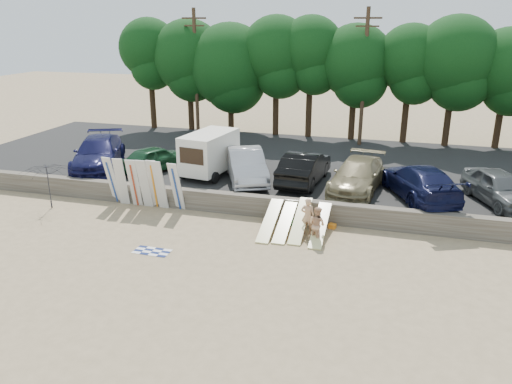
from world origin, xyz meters
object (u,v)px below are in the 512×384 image
car_5 (419,182)px  cooler (291,221)px  box_trailer (210,152)px  beachgoer_b (317,224)px  car_4 (357,175)px  car_1 (156,158)px  car_3 (304,167)px  car_6 (499,188)px  car_2 (246,165)px  beach_umbrella (48,186)px  car_0 (98,153)px  beachgoer_a (308,216)px

car_5 → cooler: size_ratio=14.77×
car_5 → cooler: 6.63m
box_trailer → beachgoer_b: (6.92, -5.61, -1.25)m
car_4 → car_5: car_5 is taller
car_1 → car_5: 14.38m
car_1 → car_3: car_3 is taller
car_3 → car_6: 9.38m
car_2 → car_3: 3.10m
beach_umbrella → car_5: bearing=14.5°
car_6 → car_0: bearing=158.2°
car_2 → car_5: (8.85, -0.35, -0.03)m
car_6 → cooler: bearing=179.7°
car_2 → car_6: bearing=-25.4°
car_1 → car_3: (8.58, 0.08, 0.11)m
car_5 → car_4: bearing=-29.3°
car_4 → box_trailer: bearing=-175.8°
car_3 → beachgoer_a: car_3 is taller
car_3 → beachgoer_a: bearing=107.0°
car_0 → car_3: (11.98, 0.54, -0.05)m
box_trailer → car_1: bearing=-171.5°
car_0 → beach_umbrella: (0.19, -4.82, -0.45)m
box_trailer → beach_umbrella: size_ratio=1.57×
car_2 → beach_umbrella: (-8.72, -4.90, -0.41)m
car_5 → beach_umbrella: bearing=-8.8°
car_4 → beachgoer_a: (-1.69, -4.51, -0.65)m
car_3 → beachgoer_b: size_ratio=3.25×
beachgoer_a → car_2: bearing=-47.9°
car_1 → car_6: 17.95m
beachgoer_a → cooler: beachgoer_a is taller
box_trailer → car_5: (11.06, -0.74, -0.52)m
car_4 → cooler: (-2.58, -3.67, -1.32)m
car_1 → car_2: size_ratio=0.83×
car_0 → car_5: 17.76m
car_6 → beachgoer_b: bearing=-168.2°
cooler → beachgoer_b: bearing=-63.6°
car_1 → car_2: car_2 is taller
car_5 → beachgoer_a: (-4.66, -4.20, -0.68)m
car_5 → beach_umbrella: size_ratio=2.22×
car_3 → car_5: size_ratio=0.91×
car_5 → car_6: (3.58, 0.20, -0.03)m
car_6 → beach_umbrella: beach_umbrella is taller
car_4 → car_3: bearing=177.0°
car_4 → beach_umbrella: (-14.59, -4.86, -0.34)m
box_trailer → car_3: box_trailer is taller
cooler → beachgoer_a: bearing=-59.9°
cooler → box_trailer: bearing=126.8°
car_2 → cooler: 5.14m
car_1 → beach_umbrella: size_ratio=1.68×
car_3 → car_6: size_ratio=1.11×
beachgoer_a → beachgoer_b: size_ratio=1.06×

